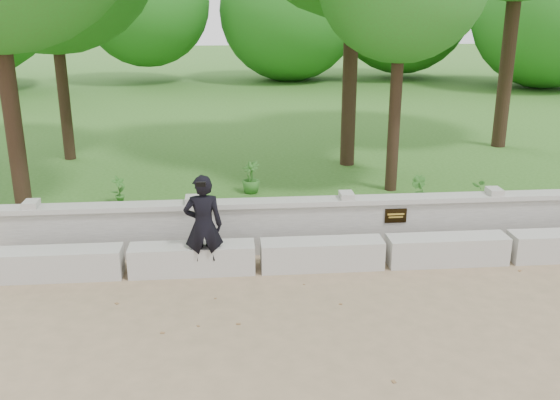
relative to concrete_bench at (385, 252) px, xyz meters
The scene contains 9 objects.
ground 1.91m from the concrete_bench, 90.00° to the right, with size 80.00×80.00×0.00m, color #977D5C.
lawn 12.10m from the concrete_bench, 90.00° to the left, with size 40.00×22.00×0.25m, color #2D5718.
concrete_bench is the anchor object (origin of this frame).
parapet_wall 0.74m from the concrete_bench, 89.99° to the left, with size 12.50×0.35×0.90m.
man_main 2.87m from the concrete_bench, behind, with size 0.59×0.53×1.58m.
shrub_a 5.29m from the concrete_bench, 148.37° to the left, with size 0.29×0.20×0.55m, color #336F25.
shrub_b 2.46m from the concrete_bench, 60.83° to the left, with size 0.32×0.26×0.58m, color #336F25.
shrub_c 2.64m from the concrete_bench, 32.34° to the left, with size 0.55×0.47×0.61m, color #336F25.
shrub_d 3.78m from the concrete_bench, 121.24° to the left, with size 0.36×0.32×0.65m, color #336F25.
Camera 1 is at (-2.46, -6.95, 4.02)m, focal length 40.00 mm.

